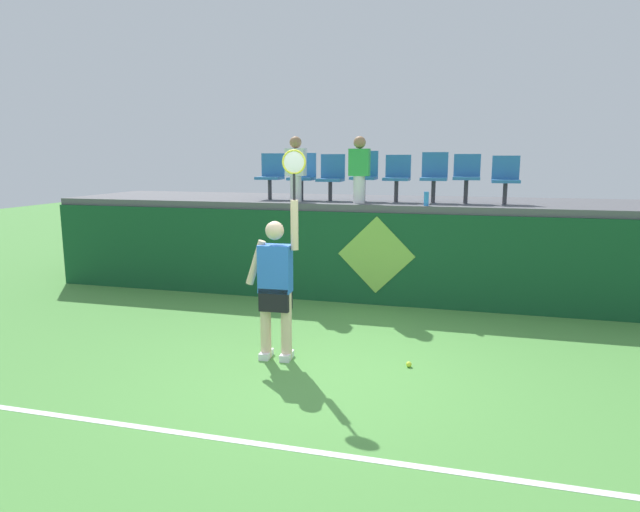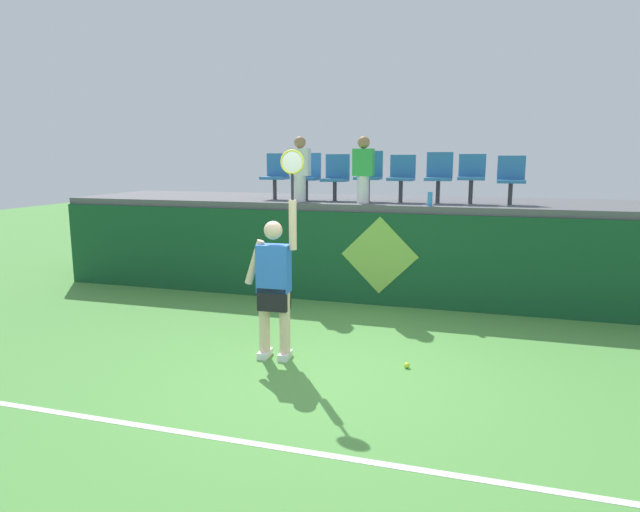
{
  "view_description": "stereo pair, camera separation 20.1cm",
  "coord_description": "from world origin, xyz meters",
  "px_view_note": "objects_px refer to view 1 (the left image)",
  "views": [
    {
      "loc": [
        1.51,
        -5.71,
        2.41
      ],
      "look_at": [
        -0.34,
        1.12,
        1.14
      ],
      "focal_mm": 31.05,
      "sensor_mm": 36.0,
      "label": 1
    },
    {
      "loc": [
        1.7,
        -5.66,
        2.41
      ],
      "look_at": [
        -0.34,
        1.12,
        1.14
      ],
      "focal_mm": 31.05,
      "sensor_mm": 36.0,
      "label": 2
    }
  ],
  "objects_px": {
    "tennis_player": "(276,283)",
    "stadium_chair_2": "(331,175)",
    "stadium_chair_0": "(271,174)",
    "stadium_chair_7": "(506,177)",
    "spectator_1": "(359,168)",
    "stadium_chair_3": "(364,173)",
    "water_bottle": "(426,199)",
    "spectator_0": "(296,167)",
    "stadium_chair_1": "(303,174)",
    "tennis_ball": "(409,364)",
    "stadium_chair_5": "(434,174)",
    "stadium_chair_4": "(397,175)",
    "stadium_chair_6": "(467,175)"
  },
  "relations": [
    {
      "from": "stadium_chair_5",
      "to": "spectator_0",
      "type": "bearing_deg",
      "value": -170.07
    },
    {
      "from": "stadium_chair_1",
      "to": "tennis_ball",
      "type": "bearing_deg",
      "value": -56.29
    },
    {
      "from": "stadium_chair_0",
      "to": "stadium_chair_7",
      "type": "relative_size",
      "value": 1.06
    },
    {
      "from": "stadium_chair_4",
      "to": "stadium_chair_5",
      "type": "xyz_separation_m",
      "value": [
        0.63,
        0.0,
        0.02
      ]
    },
    {
      "from": "spectator_1",
      "to": "stadium_chair_3",
      "type": "bearing_deg",
      "value": 90.0
    },
    {
      "from": "tennis_ball",
      "to": "spectator_0",
      "type": "xyz_separation_m",
      "value": [
        -2.35,
        3.11,
        2.2
      ]
    },
    {
      "from": "stadium_chair_7",
      "to": "spectator_1",
      "type": "height_order",
      "value": "spectator_1"
    },
    {
      "from": "stadium_chair_2",
      "to": "stadium_chair_6",
      "type": "distance_m",
      "value": 2.34
    },
    {
      "from": "stadium_chair_1",
      "to": "stadium_chair_3",
      "type": "xyz_separation_m",
      "value": [
        1.14,
        0.0,
        0.02
      ]
    },
    {
      "from": "tennis_ball",
      "to": "spectator_1",
      "type": "relative_size",
      "value": 0.06
    },
    {
      "from": "tennis_player",
      "to": "stadium_chair_1",
      "type": "height_order",
      "value": "tennis_player"
    },
    {
      "from": "tennis_ball",
      "to": "stadium_chair_6",
      "type": "height_order",
      "value": "stadium_chair_6"
    },
    {
      "from": "stadium_chair_5",
      "to": "spectator_0",
      "type": "height_order",
      "value": "spectator_0"
    },
    {
      "from": "water_bottle",
      "to": "stadium_chair_5",
      "type": "bearing_deg",
      "value": 84.84
    },
    {
      "from": "tennis_ball",
      "to": "stadium_chair_3",
      "type": "distance_m",
      "value": 4.28
    },
    {
      "from": "stadium_chair_0",
      "to": "stadium_chair_2",
      "type": "distance_m",
      "value": 1.15
    },
    {
      "from": "tennis_player",
      "to": "stadium_chair_7",
      "type": "relative_size",
      "value": 3.15
    },
    {
      "from": "stadium_chair_2",
      "to": "stadium_chair_5",
      "type": "relative_size",
      "value": 0.96
    },
    {
      "from": "stadium_chair_3",
      "to": "stadium_chair_6",
      "type": "xyz_separation_m",
      "value": [
        1.74,
        -0.01,
        -0.01
      ]
    },
    {
      "from": "tennis_player",
      "to": "tennis_ball",
      "type": "height_order",
      "value": "tennis_player"
    },
    {
      "from": "stadium_chair_0",
      "to": "spectator_0",
      "type": "height_order",
      "value": "spectator_0"
    },
    {
      "from": "stadium_chair_2",
      "to": "stadium_chair_6",
      "type": "bearing_deg",
      "value": -0.17
    },
    {
      "from": "tennis_player",
      "to": "stadium_chair_2",
      "type": "relative_size",
      "value": 3.05
    },
    {
      "from": "tennis_ball",
      "to": "water_bottle",
      "type": "distance_m",
      "value": 3.29
    },
    {
      "from": "tennis_ball",
      "to": "spectator_0",
      "type": "height_order",
      "value": "spectator_0"
    },
    {
      "from": "tennis_player",
      "to": "spectator_1",
      "type": "xyz_separation_m",
      "value": [
        0.37,
        3.18,
        1.29
      ]
    },
    {
      "from": "stadium_chair_1",
      "to": "stadium_chair_3",
      "type": "height_order",
      "value": "stadium_chair_3"
    },
    {
      "from": "stadium_chair_1",
      "to": "stadium_chair_7",
      "type": "relative_size",
      "value": 1.06
    },
    {
      "from": "tennis_player",
      "to": "stadium_chair_6",
      "type": "bearing_deg",
      "value": 59.95
    },
    {
      "from": "water_bottle",
      "to": "stadium_chair_1",
      "type": "distance_m",
      "value": 2.42
    },
    {
      "from": "stadium_chair_2",
      "to": "stadium_chair_3",
      "type": "distance_m",
      "value": 0.6
    },
    {
      "from": "tennis_player",
      "to": "stadium_chair_0",
      "type": "relative_size",
      "value": 2.98
    },
    {
      "from": "stadium_chair_2",
      "to": "stadium_chair_7",
      "type": "bearing_deg",
      "value": -0.09
    },
    {
      "from": "stadium_chair_1",
      "to": "stadium_chair_3",
      "type": "bearing_deg",
      "value": 0.04
    },
    {
      "from": "stadium_chair_1",
      "to": "stadium_chair_2",
      "type": "relative_size",
      "value": 1.03
    },
    {
      "from": "water_bottle",
      "to": "spectator_0",
      "type": "height_order",
      "value": "spectator_0"
    },
    {
      "from": "tennis_ball",
      "to": "stadium_chair_4",
      "type": "distance_m",
      "value": 4.13
    },
    {
      "from": "tennis_ball",
      "to": "water_bottle",
      "type": "height_order",
      "value": "water_bottle"
    },
    {
      "from": "stadium_chair_1",
      "to": "stadium_chair_2",
      "type": "height_order",
      "value": "stadium_chair_1"
    },
    {
      "from": "tennis_player",
      "to": "stadium_chair_2",
      "type": "xyz_separation_m",
      "value": [
        -0.23,
        3.65,
        1.15
      ]
    },
    {
      "from": "tennis_player",
      "to": "water_bottle",
      "type": "xyz_separation_m",
      "value": [
        1.51,
        2.93,
        0.82
      ]
    },
    {
      "from": "tennis_ball",
      "to": "stadium_chair_2",
      "type": "xyz_separation_m",
      "value": [
        -1.81,
        3.53,
        2.06
      ]
    },
    {
      "from": "water_bottle",
      "to": "stadium_chair_7",
      "type": "xyz_separation_m",
      "value": [
        1.23,
        0.72,
        0.33
      ]
    },
    {
      "from": "stadium_chair_5",
      "to": "tennis_player",
      "type": "bearing_deg",
      "value": -113.31
    },
    {
      "from": "stadium_chair_0",
      "to": "stadium_chair_7",
      "type": "xyz_separation_m",
      "value": [
        4.11,
        -0.0,
        -0.02
      ]
    },
    {
      "from": "stadium_chair_3",
      "to": "stadium_chair_6",
      "type": "bearing_deg",
      "value": -0.26
    },
    {
      "from": "stadium_chair_1",
      "to": "spectator_0",
      "type": "relative_size",
      "value": 0.75
    },
    {
      "from": "tennis_player",
      "to": "water_bottle",
      "type": "height_order",
      "value": "tennis_player"
    },
    {
      "from": "water_bottle",
      "to": "stadium_chair_6",
      "type": "bearing_deg",
      "value": 50.0
    },
    {
      "from": "stadium_chair_4",
      "to": "stadium_chair_6",
      "type": "distance_m",
      "value": 1.17
    }
  ]
}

